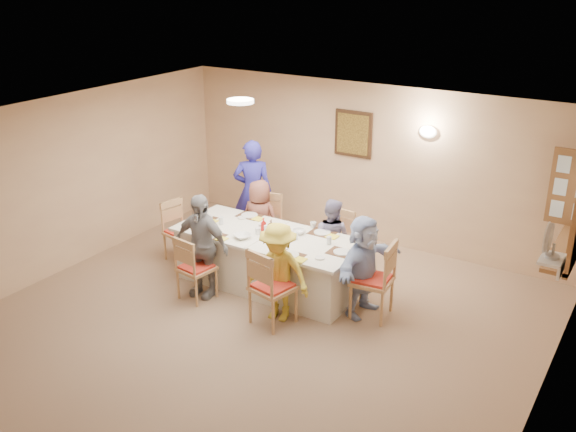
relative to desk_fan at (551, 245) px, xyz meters
The scene contains 48 objects.
ground 3.62m from the desk_fan, 161.29° to the right, with size 7.00×7.00×0.00m, color #816145.
room_walls 3.27m from the desk_fan, 161.29° to the right, with size 7.00×7.00×7.00m.
wall_picture 4.17m from the desk_fan, 144.63° to the left, with size 0.62×0.05×0.72m.
wall_sconce 3.27m from the desk_fan, 132.63° to the left, with size 0.26×0.09×0.18m, color white.
ceiling_light 4.23m from the desk_fan, behind, with size 0.36×0.36×0.05m, color white.
hatch_sill 1.47m from the desk_fan, 90.42° to the left, with size 0.30×1.50×0.05m, color brown.
shutter_door 2.12m from the desk_fan, 94.07° to the left, with size 0.55×0.04×1.00m, color brown.
fan_shelf 0.15m from the desk_fan, ahead, with size 0.22×0.36×0.03m, color white.
desk_fan is the anchor object (origin of this frame).
dining_table 3.76m from the desk_fan, behind, with size 2.58×1.09×0.76m, color white.
chair_back_left 4.43m from the desk_fan, 165.70° to the left, with size 0.45×0.45×0.95m, color tan, non-canonical shape.
chair_back_right 3.33m from the desk_fan, 160.29° to the left, with size 0.45×0.45×0.93m, color tan, non-canonical shape.
chair_front_left 4.34m from the desk_fan, behind, with size 0.43×0.43×0.90m, color tan, non-canonical shape.
chair_front_right 3.19m from the desk_fan, 169.69° to the right, with size 0.49×0.49×1.01m, color tan, non-canonical shape.
chair_left_end 5.23m from the desk_fan, behind, with size 0.44×0.44×0.91m, color tan, non-canonical shape.
chair_right_end 2.28m from the desk_fan, behind, with size 0.49×0.49×1.02m, color tan, non-canonical shape.
diner_back_left 4.37m from the desk_fan, 167.26° to the left, with size 0.64×0.45×1.22m, color brown.
diner_back_right 3.25m from the desk_fan, 162.37° to the left, with size 0.59×0.47×1.17m, color #7F78A4.
diner_front_left 4.27m from the desk_fan, behind, with size 0.85×0.38×1.42m, color gray.
diner_front_right 3.13m from the desk_fan, behind, with size 0.87×0.56×1.28m, color gold.
diner_right_end 2.34m from the desk_fan, behind, with size 0.57×1.26×1.31m, color #B3C6F3.
caregiver 4.88m from the desk_fan, 162.99° to the left, with size 0.72×0.65×1.66m, color #302EB0.
placemat_fl 4.24m from the desk_fan, behind, with size 0.33×0.24×0.01m, color #472B19.
plate_fl 4.24m from the desk_fan, behind, with size 0.24×0.24×0.01m, color white.
napkin_fl 4.06m from the desk_fan, behind, with size 0.14×0.14×0.01m, color yellow.
placemat_fr 3.07m from the desk_fan, behind, with size 0.36×0.27×0.01m, color #472B19.
plate_fr 3.07m from the desk_fan, behind, with size 0.24×0.24×0.02m, color white.
napkin_fr 2.90m from the desk_fan, behind, with size 0.15×0.15×0.01m, color yellow.
placemat_bl 4.29m from the desk_fan, behind, with size 0.35×0.26×0.01m, color #472B19.
plate_bl 4.29m from the desk_fan, behind, with size 0.24×0.24×0.01m, color white.
napkin_bl 4.11m from the desk_fan, behind, with size 0.14×0.14×0.01m, color yellow.
placemat_br 3.14m from the desk_fan, 167.05° to the left, with size 0.35×0.26×0.01m, color #472B19.
plate_br 3.14m from the desk_fan, 167.05° to the left, with size 0.22×0.22×0.01m, color white.
napkin_br 2.96m from the desk_fan, 167.22° to the left, with size 0.15×0.15×0.01m, color yellow.
placemat_le 4.74m from the desk_fan, behind, with size 0.34×0.25×0.01m, color #472B19.
plate_le 4.73m from the desk_fan, behind, with size 0.25×0.25×0.02m, color white.
napkin_le 4.55m from the desk_fan, behind, with size 0.15×0.15×0.01m, color yellow.
placemat_re 2.58m from the desk_fan, behind, with size 0.36×0.27×0.01m, color #472B19.
plate_re 2.58m from the desk_fan, behind, with size 0.22×0.22×0.01m, color white.
napkin_re 2.40m from the desk_fan, behind, with size 0.14×0.14×0.01m, color yellow.
teacup_a 4.39m from the desk_fan, behind, with size 0.14×0.14×0.08m, color white.
teacup_b 3.34m from the desk_fan, 166.05° to the left, with size 0.11×0.11×0.08m, color white.
bowl_a 3.86m from the desk_fan, behind, with size 0.29×0.29×0.05m, color white.
bowl_b 3.35m from the desk_fan, behind, with size 0.19×0.19×0.06m, color white.
condiment_ketchup 3.70m from the desk_fan, behind, with size 0.10×0.10×0.22m, color red.
condiment_brown 3.62m from the desk_fan, behind, with size 0.11×0.11×0.20m, color #472313.
condiment_malt 3.54m from the desk_fan, behind, with size 0.12×0.12×0.14m, color #472313.
drinking_glass 3.80m from the desk_fan, behind, with size 0.06×0.06×0.09m, color silver.
Camera 1 is at (3.96, -5.27, 4.16)m, focal length 40.00 mm.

